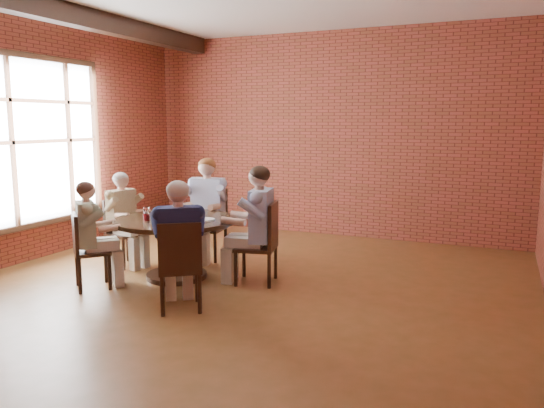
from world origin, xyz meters
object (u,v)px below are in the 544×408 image
at_px(diner_e, 179,246).
at_px(diner_c, 124,220).
at_px(chair_b, 209,221).
at_px(diner_d, 91,236).
at_px(dining_table, 176,236).
at_px(chair_a, 264,240).
at_px(chair_e, 180,263).
at_px(chair_d, 85,248).
at_px(diner_a, 256,225).
at_px(diner_b, 206,209).
at_px(smartphone, 175,225).
at_px(chair_c, 121,229).

bearing_deg(diner_e, diner_c, -70.79).
distance_m(chair_b, diner_d, 1.87).
bearing_deg(diner_e, dining_table, -90.00).
bearing_deg(chair_a, chair_e, -29.31).
height_order(chair_a, chair_d, chair_a).
relative_size(diner_d, diner_e, 0.93).
relative_size(diner_a, diner_c, 1.12).
bearing_deg(diner_a, chair_a, 90.00).
distance_m(dining_table, diner_b, 0.99).
relative_size(chair_b, diner_d, 0.79).
bearing_deg(chair_d, chair_a, -108.31).
bearing_deg(dining_table, diner_e, -54.02).
bearing_deg(diner_b, chair_e, -74.44).
relative_size(chair_b, diner_b, 0.69).
distance_m(diner_b, smartphone, 1.41).
bearing_deg(chair_e, chair_d, -43.79).
bearing_deg(diner_b, chair_a, -38.69).
xyz_separation_m(dining_table, chair_a, (1.08, 0.25, -0.00)).
bearing_deg(diner_b, chair_c, -147.81).
height_order(diner_c, chair_d, diner_c).
bearing_deg(chair_b, chair_c, -143.93).
distance_m(dining_table, chair_b, 1.08).
distance_m(diner_b, chair_d, 1.86).
distance_m(diner_b, chair_e, 2.14).
distance_m(diner_a, chair_e, 1.26).
bearing_deg(diner_b, diner_e, -74.96).
bearing_deg(chair_d, diner_b, -66.30).
bearing_deg(chair_b, chair_d, -114.50).
xyz_separation_m(diner_a, diner_c, (-1.94, -0.02, -0.08)).
relative_size(diner_a, diner_d, 1.13).
bearing_deg(chair_b, dining_table, -90.00).
xyz_separation_m(dining_table, chair_c, (-1.02, 0.22, -0.04)).
distance_m(chair_b, chair_e, 2.23).
bearing_deg(diner_d, diner_c, -31.05).
height_order(chair_a, diner_c, diner_c).
relative_size(dining_table, diner_c, 1.18).
bearing_deg(chair_b, diner_b, -90.00).
relative_size(diner_b, diner_c, 1.13).
distance_m(diner_d, smartphone, 0.98).
bearing_deg(chair_e, chair_c, -70.78).
xyz_separation_m(chair_b, chair_c, (-0.87, -0.84, -0.04)).
distance_m(diner_c, chair_d, 1.04).
bearing_deg(chair_a, diner_d, -73.24).
distance_m(dining_table, chair_a, 1.11).
distance_m(diner_d, diner_e, 1.33).
height_order(chair_e, smartphone, chair_e).
bearing_deg(diner_d, chair_d, 90.00).
height_order(chair_b, chair_e, chair_b).
relative_size(chair_b, chair_d, 1.10).
xyz_separation_m(diner_c, chair_d, (0.25, -1.00, -0.14)).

